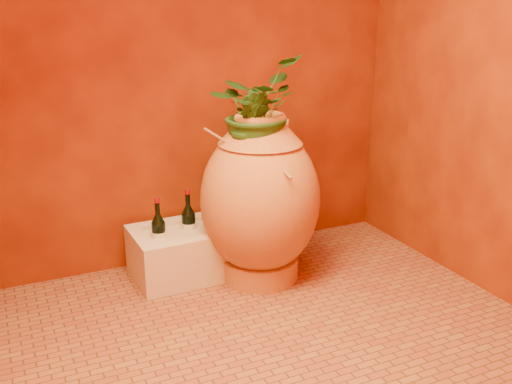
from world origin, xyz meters
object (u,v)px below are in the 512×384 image
wine_bottle_a (159,234)px  wall_tap (272,136)px  wine_bottle_c (189,225)px  amphora (260,199)px  wine_bottle_b (216,227)px  stone_basin (187,252)px

wine_bottle_a → wall_tap: 0.92m
wine_bottle_c → wall_tap: (0.59, 0.10, 0.45)m
wine_bottle_a → wine_bottle_c: 0.20m
wall_tap → wine_bottle_a: bearing=-169.1°
amphora → wine_bottle_a: (-0.53, 0.21, -0.20)m
wine_bottle_a → wine_bottle_b: bearing=-1.1°
wine_bottle_a → wine_bottle_c: bearing=14.6°
stone_basin → wine_bottle_c: (0.04, 0.06, 0.14)m
wine_bottle_c → wall_tap: 0.75m
stone_basin → wine_bottle_b: bearing=-0.2°
wine_bottle_a → wall_tap: wall_tap is taller
stone_basin → wall_tap: wall_tap is taller
amphora → stone_basin: amphora is taller
stone_basin → wine_bottle_b: (0.18, -0.00, 0.12)m
stone_basin → wine_bottle_b: 0.22m
wine_bottle_b → wine_bottle_c: (-0.15, 0.06, 0.02)m
stone_basin → wine_bottle_a: (-0.16, 0.01, 0.14)m
wine_bottle_b → amphora: bearing=-47.7°
amphora → wall_tap: 0.51m
stone_basin → wine_bottle_a: 0.21m
amphora → wine_bottle_a: 0.60m
wine_bottle_b → wall_tap: size_ratio=1.59×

